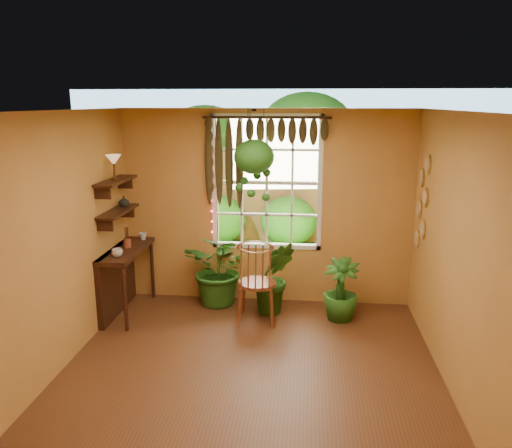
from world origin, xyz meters
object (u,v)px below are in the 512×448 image
Objects in this scene: counter_ledge at (120,273)px; hanging_basket at (254,162)px; potted_plant_mid at (274,277)px; windsor_chair at (257,294)px; potted_plant_left at (221,269)px.

hanging_basket reaches higher than counter_ledge.
potted_plant_mid is at bearing 5.67° from counter_ledge.
potted_plant_left is (-0.56, 0.52, 0.14)m from windsor_chair.
hanging_basket is (-0.08, 0.38, 1.65)m from windsor_chair.
hanging_basket reaches higher than potted_plant_left.
windsor_chair is 1.11× the size of hanging_basket.
potted_plant_left is at bearing 164.49° from potted_plant_mid.
potted_plant_left is at bearing 137.21° from windsor_chair.
potted_plant_left is 0.88× the size of hanging_basket.
hanging_basket is at bearing 165.59° from potted_plant_mid.
potted_plant_mid reaches higher than counter_ledge.
counter_ledge is 1.20× the size of potted_plant_mid.
potted_plant_left reaches higher than counter_ledge.
hanging_basket is at bearing 8.77° from counter_ledge.
counter_ledge is 2.06m from potted_plant_mid.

